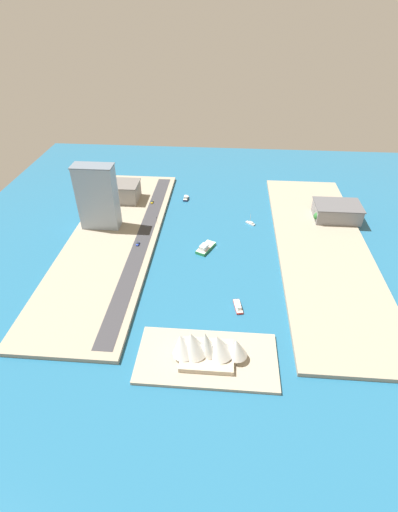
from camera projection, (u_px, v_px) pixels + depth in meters
ground_plane at (216, 245)px, 297.47m from camera, size 440.00×440.00×0.00m
quay_west at (322, 248)px, 291.32m from camera, size 70.00×240.00×2.86m
quay_east at (113, 239)px, 301.95m from camera, size 70.00×240.00×2.86m
peninsula_point at (207, 358)px, 206.24m from camera, size 77.36×39.13×2.00m
road_strip at (143, 239)px, 299.50m from camera, size 12.19×228.00×0.15m
ferry_green_doubledeck at (205, 248)px, 291.46m from camera, size 15.44×21.19×5.70m
sailboat_small_white at (250, 223)px, 323.23m from camera, size 8.51×7.41×11.08m
tugboat_red at (238, 306)px, 239.11m from camera, size 6.62×14.35×3.72m
patrol_launch_navy at (186, 198)px, 359.95m from camera, size 4.95×11.06×4.20m
carpark_squat_concrete at (119, 191)px, 350.18m from camera, size 37.75×25.75×16.72m
warehouse_low_gray at (337, 211)px, 322.35m from camera, size 39.31×27.59×13.52m
tower_tall_glass at (97, 197)px, 300.23m from camera, size 32.20×14.59×53.80m
taxi_yellow_cab at (152, 202)px, 348.72m from camera, size 1.96×5.17×1.52m
hatchback_blue at (138, 244)px, 292.42m from camera, size 2.15×4.94×1.60m
traffic_light_waterfront at (157, 219)px, 316.12m from camera, size 0.36×0.36×6.50m
opera_landmark at (205, 346)px, 200.60m from camera, size 43.09×22.84×19.84m
park_tree_cluster at (319, 213)px, 322.43m from camera, size 12.23×21.16×9.31m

